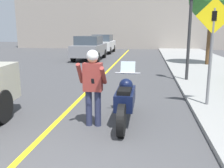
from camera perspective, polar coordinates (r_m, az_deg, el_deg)
road_center_line at (r=9.27m, az=-4.68°, el=-0.69°), size 0.12×36.00×0.01m
building_backdrop at (r=28.86m, az=5.47°, el=14.18°), size 28.00×1.20×6.19m
motorcycle at (r=5.69m, az=3.06°, el=-3.62°), size 0.62×2.31×1.31m
person_biker at (r=5.32m, az=-4.41°, el=0.77°), size 0.59×0.46×1.67m
crossing_sign at (r=6.95m, az=21.88°, el=8.89°), size 0.91×0.08×2.76m
traffic_light at (r=10.39m, az=17.60°, el=16.07°), size 0.26×0.30×3.99m
parked_car_grey at (r=17.90m, az=-5.18°, el=8.27°), size 1.88×4.20×1.68m
parked_car_white at (r=23.33m, az=-2.08°, el=9.22°), size 1.88×4.20×1.68m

